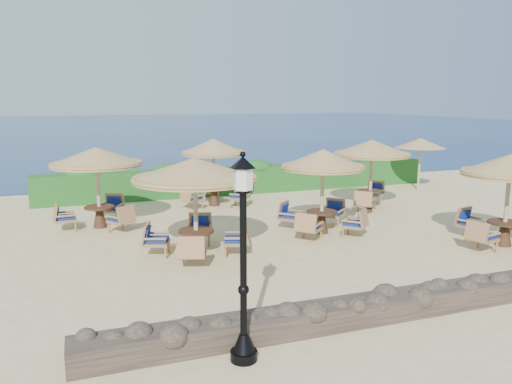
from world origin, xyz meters
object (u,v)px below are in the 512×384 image
(extra_parasol, at_px, (421,143))
(cafe_set_5, at_px, (372,156))
(cafe_set_1, at_px, (323,178))
(cafe_set_2, at_px, (509,185))
(lamp_post, at_px, (243,268))
(cafe_set_3, at_px, (97,169))
(cafe_set_4, at_px, (214,159))
(cafe_set_0, at_px, (195,185))

(extra_parasol, height_order, cafe_set_5, cafe_set_5)
(cafe_set_1, relative_size, cafe_set_2, 0.92)
(lamp_post, xyz_separation_m, cafe_set_3, (-1.76, 9.71, 0.39))
(lamp_post, relative_size, cafe_set_4, 1.20)
(cafe_set_1, bearing_deg, cafe_set_5, 37.44)
(extra_parasol, bearing_deg, lamp_post, -136.40)
(cafe_set_4, bearing_deg, cafe_set_5, -24.84)
(cafe_set_0, xyz_separation_m, cafe_set_1, (4.24, 0.93, -0.17))
(extra_parasol, distance_m, cafe_set_4, 9.92)
(cafe_set_0, distance_m, cafe_set_4, 6.49)
(extra_parasol, relative_size, cafe_set_2, 0.83)
(cafe_set_2, distance_m, cafe_set_5, 5.73)
(cafe_set_0, height_order, cafe_set_5, same)
(cafe_set_1, bearing_deg, extra_parasol, 34.62)
(cafe_set_0, height_order, cafe_set_1, same)
(extra_parasol, relative_size, cafe_set_0, 0.72)
(cafe_set_2, bearing_deg, extra_parasol, 67.36)
(cafe_set_4, bearing_deg, cafe_set_3, -154.88)
(cafe_set_4, relative_size, cafe_set_5, 0.94)
(cafe_set_0, bearing_deg, cafe_set_1, 12.37)
(cafe_set_1, xyz_separation_m, cafe_set_5, (3.44, 2.63, 0.27))
(lamp_post, xyz_separation_m, cafe_set_5, (8.22, 9.23, 0.48))
(cafe_set_0, height_order, cafe_set_4, same)
(lamp_post, height_order, cafe_set_2, lamp_post)
(cafe_set_4, bearing_deg, cafe_set_1, -68.00)
(cafe_set_3, height_order, cafe_set_5, same)
(cafe_set_1, relative_size, cafe_set_3, 0.91)
(extra_parasol, relative_size, cafe_set_4, 0.87)
(cafe_set_4, distance_m, cafe_set_5, 6.10)
(lamp_post, bearing_deg, cafe_set_3, 100.29)
(cafe_set_2, bearing_deg, cafe_set_4, 127.90)
(cafe_set_0, xyz_separation_m, cafe_set_4, (2.14, 6.12, -0.09))
(extra_parasol, distance_m, cafe_set_0, 13.62)
(cafe_set_5, bearing_deg, cafe_set_1, -142.56)
(cafe_set_1, xyz_separation_m, cafe_set_4, (-2.10, 5.19, 0.08))
(cafe_set_1, xyz_separation_m, cafe_set_2, (4.30, -3.03, 0.02))
(cafe_set_1, bearing_deg, cafe_set_2, -35.14)
(lamp_post, height_order, cafe_set_5, lamp_post)
(cafe_set_2, bearing_deg, cafe_set_1, 144.86)
(cafe_set_0, xyz_separation_m, cafe_set_5, (7.68, 3.56, 0.10))
(cafe_set_2, xyz_separation_m, cafe_set_4, (-6.40, 8.22, 0.06))
(extra_parasol, distance_m, cafe_set_5, 5.18)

